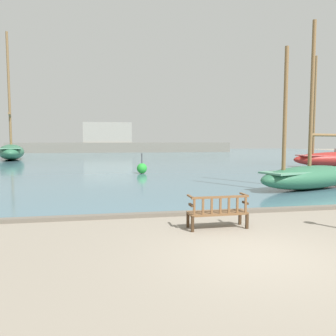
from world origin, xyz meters
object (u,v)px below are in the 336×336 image
at_px(sailboat_centre_channel, 311,175).
at_px(sailboat_far_starboard, 11,151).
at_px(park_bench, 218,211).
at_px(channel_buoy, 142,168).

relative_size(sailboat_centre_channel, sailboat_far_starboard, 0.51).
xyz_separation_m(sailboat_centre_channel, sailboat_far_starboard, (-21.21, 28.91, 0.42)).
bearing_deg(sailboat_far_starboard, park_bench, -67.23).
bearing_deg(channel_buoy, sailboat_centre_channel, -50.50).
bearing_deg(sailboat_centre_channel, channel_buoy, 129.50).
relative_size(sailboat_centre_channel, channel_buoy, 5.52).
bearing_deg(park_bench, channel_buoy, 92.21).
bearing_deg(channel_buoy, sailboat_far_starboard, 124.76).
relative_size(park_bench, channel_buoy, 1.14).
distance_m(park_bench, channel_buoy, 14.51).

